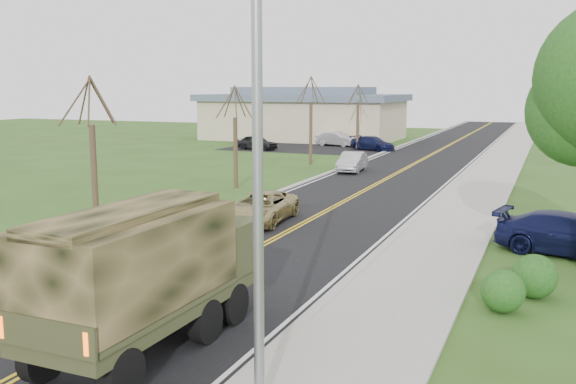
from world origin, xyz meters
The scene contains 18 objects.
ground centered at (0.00, 0.00, 0.00)m, with size 160.00×160.00×0.00m, color #2D4617.
road centered at (0.00, 40.00, 0.01)m, with size 8.00×120.00×0.01m, color black.
curb_right centered at (4.15, 40.00, 0.06)m, with size 0.30×120.00×0.12m, color #9E998E.
sidewalk_right centered at (5.90, 40.00, 0.05)m, with size 3.20×120.00×0.10m, color #9E998E.
curb_left centered at (-4.15, 40.00, 0.05)m, with size 0.30×120.00×0.10m, color #9E998E.
street_light centered at (4.90, -0.50, 4.43)m, with size 1.65×0.22×8.00m.
bare_tree_a centered at (-7.00, 10.00, 2.63)m, with size 1.93×2.26×6.08m.
bare_tree_b centered at (-7.00, 22.00, 2.48)m, with size 1.83×2.14×5.73m.
bare_tree_c centered at (-7.00, 34.00, 2.78)m, with size 2.04×2.39×6.42m.
bare_tree_d centered at (-7.00, 46.00, 2.55)m, with size 1.88×2.20×5.91m.
commercial_building centered at (-15.98, 55.97, 2.69)m, with size 25.50×21.50×5.65m.
military_truck centered at (1.60, 1.16, 1.84)m, with size 2.38×6.49×3.21m.
suv_champagne centered at (-1.74, 14.00, 0.65)m, with size 2.16×4.68×1.30m, color tan.
sedan_silver centered at (-3.00, 31.29, 0.66)m, with size 1.39×3.99×1.31m, color silver.
pickup_navy centered at (10.18, 13.23, 0.71)m, with size 2.00×4.92×1.43m, color #0F1339.
lot_car_dark centered at (-15.45, 42.62, 0.66)m, with size 1.57×3.89×1.33m, color black.
lot_car_silver centered at (-9.90, 48.96, 0.69)m, with size 1.46×4.17×1.38m, color silver.
lot_car_navy centered at (-5.60, 46.16, 0.63)m, with size 1.77×4.35×1.26m, color #0E1336.
Camera 1 is at (9.45, -9.92, 5.63)m, focal length 40.00 mm.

